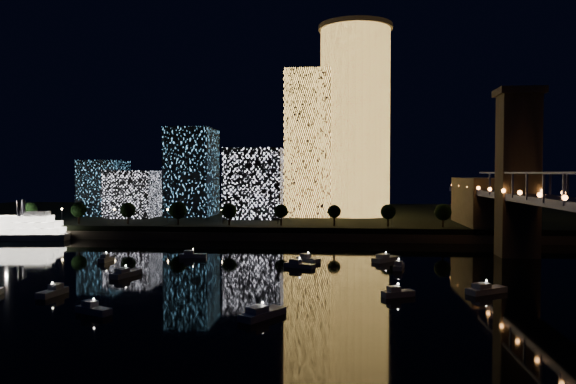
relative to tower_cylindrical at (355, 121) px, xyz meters
name	(u,v)px	position (x,y,z in m)	size (l,w,h in m)	color
ground	(283,286)	(-18.83, -139.62, -48.98)	(520.00, 520.00, 0.00)	black
far_bank	(316,217)	(-18.83, 20.38, -46.48)	(420.00, 160.00, 5.00)	black
seawall	(307,237)	(-18.83, -57.62, -47.48)	(420.00, 6.00, 3.00)	#6B5E4C
tower_cylindrical	(355,121)	(0.00, 0.00, 0.00)	(34.00, 34.00, 87.70)	#F0B04C
tower_rectangular	(308,144)	(-21.32, -4.87, -10.82)	(20.84, 20.84, 66.32)	#F0B04C
midrise_blocks	(185,181)	(-77.43, -11.27, -27.84)	(95.05, 35.74, 40.63)	white
motorboats	(250,276)	(-27.42, -133.03, -48.16)	(113.47, 73.55, 2.78)	silver
esplanade_trees	(222,211)	(-51.51, -51.62, -38.51)	(165.87, 6.72, 8.86)	black
street_lamps	(222,213)	(-52.83, -45.62, -39.96)	(132.70, 0.70, 5.65)	black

